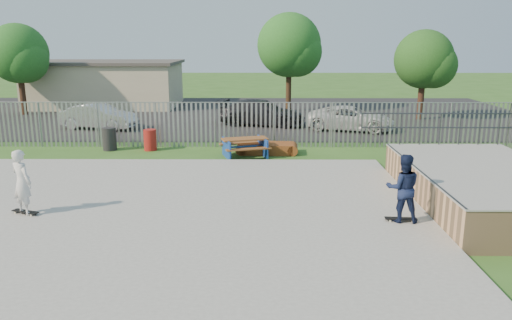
{
  "coord_description": "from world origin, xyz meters",
  "views": [
    {
      "loc": [
        3.0,
        -12.82,
        4.7
      ],
      "look_at": [
        2.88,
        2.0,
        1.1
      ],
      "focal_mm": 35.0,
      "sensor_mm": 36.0,
      "label": 1
    }
  ],
  "objects_px": {
    "car_white": "(351,118)",
    "tree_left": "(18,54)",
    "car_dark": "(262,113)",
    "car_silver": "(99,116)",
    "skater_navy": "(403,188)",
    "funbox": "(267,148)",
    "trash_bin_red": "(150,140)",
    "picnic_table": "(245,147)",
    "tree_mid": "(289,45)",
    "skater_white": "(22,182)",
    "tree_right": "(424,59)",
    "trash_bin_grey": "(109,139)"
  },
  "relations": [
    {
      "from": "car_silver",
      "to": "car_dark",
      "type": "bearing_deg",
      "value": -69.27
    },
    {
      "from": "tree_mid",
      "to": "skater_white",
      "type": "distance_m",
      "value": 22.46
    },
    {
      "from": "tree_mid",
      "to": "skater_navy",
      "type": "height_order",
      "value": "tree_mid"
    },
    {
      "from": "trash_bin_red",
      "to": "tree_left",
      "type": "relative_size",
      "value": 0.16
    },
    {
      "from": "funbox",
      "to": "skater_navy",
      "type": "height_order",
      "value": "skater_navy"
    },
    {
      "from": "trash_bin_red",
      "to": "tree_mid",
      "type": "xyz_separation_m",
      "value": [
        6.65,
        12.1,
        3.86
      ]
    },
    {
      "from": "funbox",
      "to": "trash_bin_red",
      "type": "bearing_deg",
      "value": 176.6
    },
    {
      "from": "car_white",
      "to": "skater_white",
      "type": "bearing_deg",
      "value": 155.98
    },
    {
      "from": "funbox",
      "to": "skater_white",
      "type": "distance_m",
      "value": 10.38
    },
    {
      "from": "tree_left",
      "to": "skater_navy",
      "type": "distance_m",
      "value": 27.07
    },
    {
      "from": "car_white",
      "to": "tree_mid",
      "type": "distance_m",
      "value": 8.58
    },
    {
      "from": "trash_bin_grey",
      "to": "tree_left",
      "type": "height_order",
      "value": "tree_left"
    },
    {
      "from": "funbox",
      "to": "tree_left",
      "type": "relative_size",
      "value": 0.39
    },
    {
      "from": "picnic_table",
      "to": "trash_bin_red",
      "type": "bearing_deg",
      "value": 147.58
    },
    {
      "from": "car_white",
      "to": "car_dark",
      "type": "bearing_deg",
      "value": 87.07
    },
    {
      "from": "car_dark",
      "to": "trash_bin_red",
      "type": "bearing_deg",
      "value": 156.04
    },
    {
      "from": "car_white",
      "to": "tree_left",
      "type": "distance_m",
      "value": 20.82
    },
    {
      "from": "trash_bin_red",
      "to": "car_white",
      "type": "xyz_separation_m",
      "value": [
        9.54,
        4.9,
        0.19
      ]
    },
    {
      "from": "car_dark",
      "to": "tree_left",
      "type": "height_order",
      "value": "tree_left"
    },
    {
      "from": "car_dark",
      "to": "tree_left",
      "type": "xyz_separation_m",
      "value": [
        -15.14,
        3.93,
        3.1
      ]
    },
    {
      "from": "tree_right",
      "to": "tree_left",
      "type": "bearing_deg",
      "value": 175.97
    },
    {
      "from": "picnic_table",
      "to": "tree_right",
      "type": "distance_m",
      "value": 14.53
    },
    {
      "from": "skater_white",
      "to": "skater_navy",
      "type": "bearing_deg",
      "value": -151.17
    },
    {
      "from": "tree_left",
      "to": "tree_right",
      "type": "xyz_separation_m",
      "value": [
        24.63,
        -1.73,
        -0.28
      ]
    },
    {
      "from": "tree_mid",
      "to": "funbox",
      "type": "bearing_deg",
      "value": -97.17
    },
    {
      "from": "trash_bin_grey",
      "to": "car_dark",
      "type": "xyz_separation_m",
      "value": [
        6.62,
        6.45,
        0.23
      ]
    },
    {
      "from": "skater_white",
      "to": "tree_mid",
      "type": "bearing_deg",
      "value": -80.09
    },
    {
      "from": "trash_bin_red",
      "to": "car_silver",
      "type": "relative_size",
      "value": 0.22
    },
    {
      "from": "picnic_table",
      "to": "skater_navy",
      "type": "distance_m",
      "value": 8.92
    },
    {
      "from": "trash_bin_red",
      "to": "tree_left",
      "type": "xyz_separation_m",
      "value": [
        -10.29,
        10.39,
        3.37
      ]
    },
    {
      "from": "car_dark",
      "to": "tree_left",
      "type": "distance_m",
      "value": 15.95
    },
    {
      "from": "car_dark",
      "to": "tree_mid",
      "type": "relative_size",
      "value": 0.76
    },
    {
      "from": "funbox",
      "to": "car_silver",
      "type": "distance_m",
      "value": 10.62
    },
    {
      "from": "skater_white",
      "to": "car_white",
      "type": "bearing_deg",
      "value": -97.92
    },
    {
      "from": "skater_navy",
      "to": "trash_bin_red",
      "type": "bearing_deg",
      "value": -42.24
    },
    {
      "from": "picnic_table",
      "to": "tree_left",
      "type": "xyz_separation_m",
      "value": [
        -14.42,
        11.58,
        3.43
      ]
    },
    {
      "from": "funbox",
      "to": "trash_bin_red",
      "type": "xyz_separation_m",
      "value": [
        -5.06,
        0.57,
        0.24
      ]
    },
    {
      "from": "trash_bin_red",
      "to": "tree_right",
      "type": "distance_m",
      "value": 17.04
    },
    {
      "from": "car_white",
      "to": "tree_mid",
      "type": "xyz_separation_m",
      "value": [
        -2.89,
        7.2,
        3.66
      ]
    },
    {
      "from": "funbox",
      "to": "trash_bin_grey",
      "type": "height_order",
      "value": "trash_bin_grey"
    },
    {
      "from": "tree_right",
      "to": "funbox",
      "type": "bearing_deg",
      "value": -135.21
    },
    {
      "from": "car_dark",
      "to": "car_white",
      "type": "bearing_deg",
      "value": -95.34
    },
    {
      "from": "funbox",
      "to": "skater_white",
      "type": "height_order",
      "value": "skater_white"
    },
    {
      "from": "trash_bin_red",
      "to": "car_silver",
      "type": "height_order",
      "value": "car_silver"
    },
    {
      "from": "car_dark",
      "to": "tree_mid",
      "type": "distance_m",
      "value": 6.93
    },
    {
      "from": "tree_left",
      "to": "skater_navy",
      "type": "xyz_separation_m",
      "value": [
        18.67,
        -19.41,
        -2.79
      ]
    },
    {
      "from": "picnic_table",
      "to": "trash_bin_grey",
      "type": "height_order",
      "value": "trash_bin_grey"
    },
    {
      "from": "funbox",
      "to": "car_white",
      "type": "relative_size",
      "value": 0.49
    },
    {
      "from": "car_silver",
      "to": "skater_navy",
      "type": "bearing_deg",
      "value": -126.84
    },
    {
      "from": "picnic_table",
      "to": "tree_left",
      "type": "height_order",
      "value": "tree_left"
    }
  ]
}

